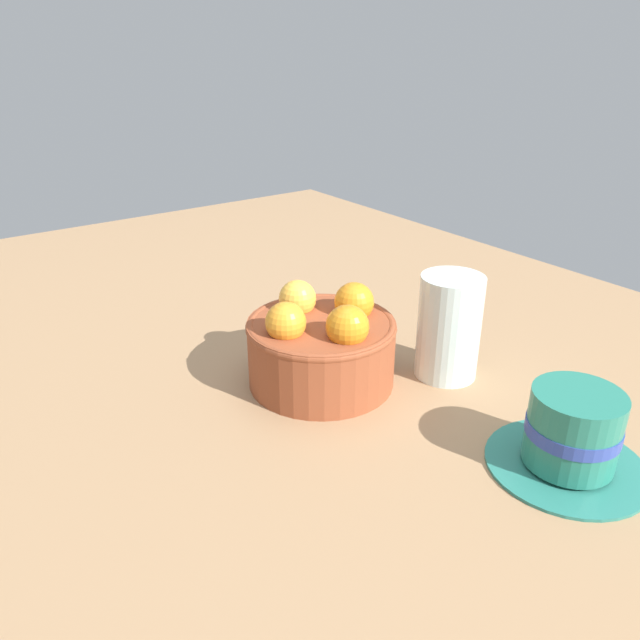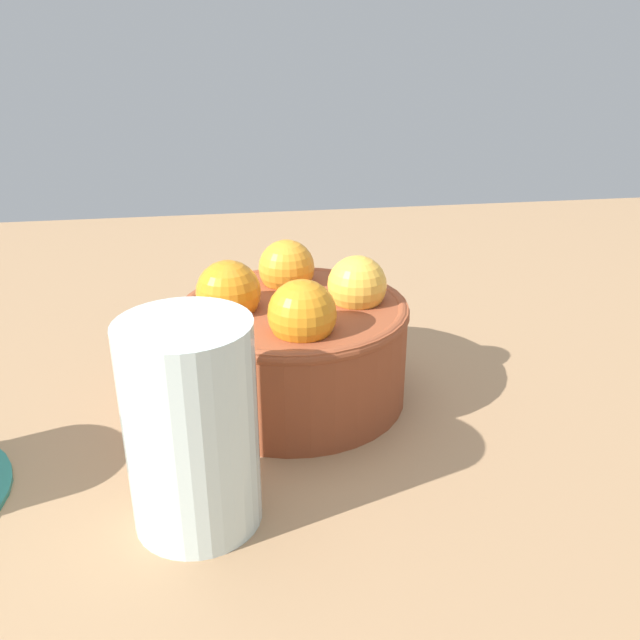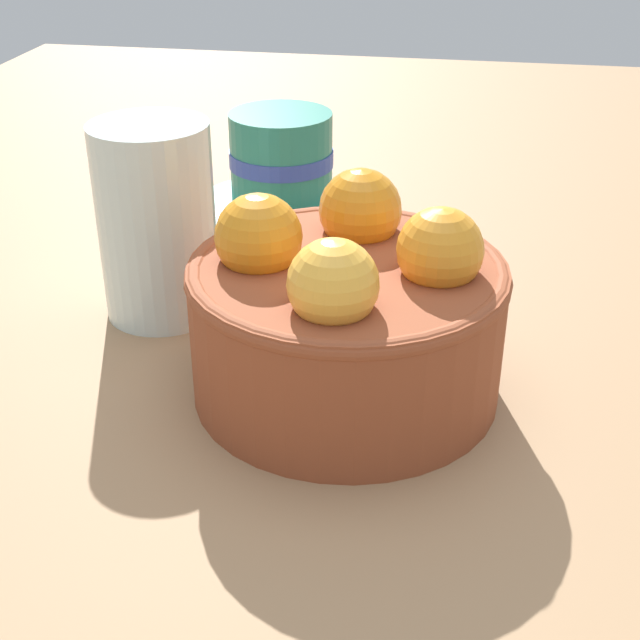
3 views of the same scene
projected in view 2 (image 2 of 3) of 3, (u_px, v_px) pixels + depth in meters
ground_plane at (296, 414)px, 48.48cm from camera, size 154.78×106.45×3.27cm
terracotta_bowl at (294, 339)px, 45.99cm from camera, size 15.83×15.83×10.44cm
water_glass at (192, 426)px, 33.59cm from camera, size 6.80×6.80×11.53cm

